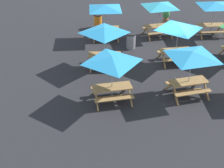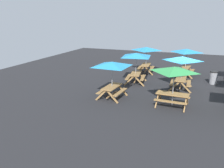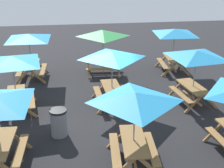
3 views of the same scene
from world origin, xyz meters
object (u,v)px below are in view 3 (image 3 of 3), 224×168
Objects in this scene: picnic_table_1 at (175,35)px; picnic_table_7 at (29,40)px; picnic_table_4 at (135,103)px; picnic_table_5 at (103,37)px; picnic_table_8 at (12,64)px; picnic_table_0 at (112,59)px; picnic_table_3 at (196,58)px; trash_bin_gray at (59,123)px.

picnic_table_1 is 7.37m from picnic_table_7.
picnic_table_4 and picnic_table_7 have the same top height.
picnic_table_4 is 7.72m from picnic_table_5.
picnic_table_0 is at bearing 83.95° from picnic_table_8.
picnic_table_4 is (4.04, 0.10, 0.00)m from picnic_table_0.
picnic_table_8 is at bearing -2.00° from picnic_table_7.
picnic_table_0 and picnic_table_3 have the same top height.
picnic_table_4 is at bearing -49.98° from picnic_table_3.
picnic_table_1 is at bearing 134.44° from trash_bin_gray.
picnic_table_3 is at bearing 62.80° from picnic_table_7.
picnic_table_1 is 2.88× the size of trash_bin_gray.
picnic_table_1 is at bearing 92.21° from picnic_table_7.
picnic_table_3 is at bearing 108.69° from trash_bin_gray.
picnic_table_8 is 2.86× the size of trash_bin_gray.
picnic_table_5 is 0.83× the size of picnic_table_8.
picnic_table_1 is 1.00× the size of picnic_table_7.
picnic_table_7 is at bearing -127.14° from picnic_table_3.
picnic_table_1 and picnic_table_4 have the same top height.
picnic_table_3 is 7.96m from picnic_table_7.
picnic_table_1 is 1.21× the size of picnic_table_5.
picnic_table_3 is 6.00m from trash_bin_gray.
picnic_table_0 and picnic_table_1 have the same top height.
picnic_table_1 is 1.01× the size of picnic_table_8.
picnic_table_7 reaches higher than trash_bin_gray.
picnic_table_7 is (-7.51, -3.72, 0.00)m from picnic_table_4.
picnic_table_1 is 1.21× the size of picnic_table_4.
picnic_table_4 is 2.38× the size of trash_bin_gray.
trash_bin_gray is at bearing 16.10° from picnic_table_7.
picnic_table_4 is (3.68, -3.26, 0.00)m from picnic_table_3.
picnic_table_4 is at bearing -2.00° from picnic_table_0.
trash_bin_gray is at bearing -79.75° from picnic_table_3.
picnic_table_3 is at bearing 80.60° from picnic_table_0.
picnic_table_0 and picnic_table_5 have the same top height.
picnic_table_4 is at bearing 50.88° from trash_bin_gray.
picnic_table_7 is (-3.82, -6.99, 0.00)m from picnic_table_3.
picnic_table_4 is 8.38m from picnic_table_7.
picnic_table_0 is 1.00× the size of picnic_table_5.
picnic_table_0 is 0.83× the size of picnic_table_3.
picnic_table_4 is 5.56m from picnic_table_8.
picnic_table_0 and picnic_table_8 have the same top height.
picnic_table_4 is at bearing 37.34° from picnic_table_8.
trash_bin_gray is (5.90, -2.17, -1.49)m from picnic_table_5.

